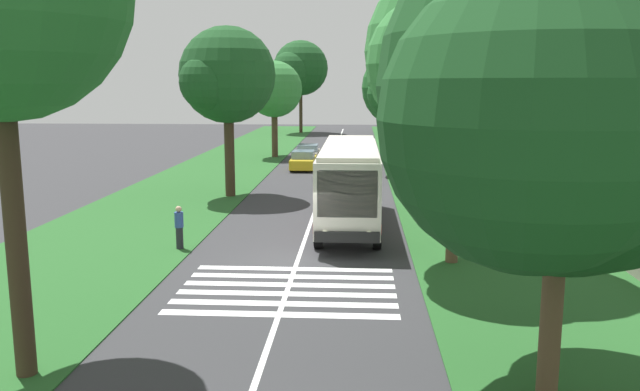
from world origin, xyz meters
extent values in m
plane|color=#333335|center=(0.00, 0.00, 0.00)|extent=(160.00, 160.00, 0.00)
cube|color=#235623|center=(15.00, 8.20, 0.02)|extent=(120.00, 8.00, 0.04)
cube|color=#235623|center=(15.00, -8.20, 0.02)|extent=(120.00, 8.00, 0.04)
cube|color=silver|center=(15.00, 0.00, 0.00)|extent=(110.00, 0.16, 0.01)
cube|color=silver|center=(6.11, -1.80, 2.10)|extent=(11.00, 2.50, 2.90)
cube|color=slate|center=(6.41, -1.80, 2.62)|extent=(9.68, 2.54, 0.85)
cube|color=slate|center=(0.65, -1.80, 2.45)|extent=(0.08, 2.20, 1.74)
cube|color=red|center=(6.11, -1.80, 1.10)|extent=(10.78, 2.53, 0.36)
cube|color=silver|center=(6.11, -1.80, 3.64)|extent=(10.56, 2.30, 0.18)
cube|color=black|center=(0.53, -1.80, 0.87)|extent=(0.16, 2.40, 0.40)
sphere|color=#F2EDCC|center=(0.59, -1.00, 1.00)|extent=(0.24, 0.24, 0.24)
sphere|color=#F2EDCC|center=(0.59, -2.60, 1.00)|extent=(0.24, 0.24, 0.24)
cylinder|color=black|center=(2.21, -0.65, 0.55)|extent=(1.10, 0.32, 1.10)
cylinder|color=black|center=(9.61, -0.65, 0.55)|extent=(1.10, 0.32, 1.10)
cylinder|color=black|center=(2.21, -2.95, 0.55)|extent=(1.10, 0.32, 1.10)
cylinder|color=black|center=(9.61, -2.95, 0.55)|extent=(1.10, 0.32, 1.10)
cube|color=silver|center=(-5.23, 0.00, 0.00)|extent=(0.45, 6.80, 0.01)
cube|color=silver|center=(-4.33, 0.00, 0.00)|extent=(0.45, 6.80, 0.01)
cube|color=silver|center=(-3.43, 0.00, 0.00)|extent=(0.45, 6.80, 0.01)
cube|color=silver|center=(-2.53, 0.00, 0.00)|extent=(0.45, 6.80, 0.01)
cube|color=silver|center=(-1.63, 0.00, 0.00)|extent=(0.45, 6.80, 0.01)
cube|color=silver|center=(-0.73, 0.00, 0.00)|extent=(0.45, 6.80, 0.01)
cube|color=gold|center=(25.71, 1.95, 0.53)|extent=(4.30, 1.75, 0.70)
cube|color=slate|center=(25.61, 1.95, 1.15)|extent=(2.00, 1.61, 0.55)
cylinder|color=black|center=(24.36, 2.73, 0.32)|extent=(0.64, 0.22, 0.64)
cylinder|color=black|center=(27.06, 2.73, 0.32)|extent=(0.64, 0.22, 0.64)
cylinder|color=black|center=(24.36, 1.17, 0.32)|extent=(0.64, 0.22, 0.64)
cylinder|color=black|center=(27.06, 1.17, 0.32)|extent=(0.64, 0.22, 0.64)
cube|color=#B7A893|center=(30.80, 2.00, 0.53)|extent=(4.30, 1.75, 0.70)
cube|color=slate|center=(30.70, 2.00, 1.15)|extent=(2.00, 1.61, 0.55)
cylinder|color=black|center=(29.45, 2.78, 0.32)|extent=(0.64, 0.22, 0.64)
cylinder|color=black|center=(32.15, 2.78, 0.32)|extent=(0.64, 0.22, 0.64)
cylinder|color=black|center=(29.45, 1.22, 0.32)|extent=(0.64, 0.22, 0.64)
cylinder|color=black|center=(32.15, 1.22, 0.32)|extent=(0.64, 0.22, 0.64)
cube|color=#145933|center=(39.07, -1.96, 0.53)|extent=(4.30, 1.75, 0.70)
cube|color=slate|center=(38.97, -1.96, 1.15)|extent=(2.00, 1.61, 0.55)
cylinder|color=black|center=(37.72, -1.18, 0.32)|extent=(0.64, 0.22, 0.64)
cylinder|color=black|center=(40.42, -1.18, 0.32)|extent=(0.64, 0.22, 0.64)
cylinder|color=black|center=(37.72, -2.74, 0.32)|extent=(0.64, 0.22, 0.64)
cylinder|color=black|center=(40.42, -2.74, 0.32)|extent=(0.64, 0.22, 0.64)
cylinder|color=#3D2D1E|center=(-9.35, 5.12, 3.43)|extent=(0.45, 0.45, 6.78)
sphere|color=#286B2D|center=(-7.71, 5.12, 7.91)|extent=(3.85, 3.85, 3.85)
cylinder|color=#3D2D1E|center=(62.47, 5.41, 3.26)|extent=(0.44, 0.44, 6.44)
sphere|color=#19471E|center=(62.47, 5.41, 8.44)|extent=(7.12, 7.12, 7.12)
sphere|color=#19471E|center=(64.61, 5.41, 7.90)|extent=(4.02, 4.02, 4.02)
sphere|color=#19471E|center=(60.69, 6.48, 7.90)|extent=(5.27, 5.27, 5.27)
cylinder|color=#4C3826|center=(33.76, 5.16, 2.32)|extent=(0.54, 0.54, 4.56)
sphere|color=#337A38|center=(33.76, 5.16, 5.94)|extent=(4.90, 4.90, 4.90)
sphere|color=#337A38|center=(35.23, 5.16, 5.58)|extent=(3.63, 3.63, 3.63)
sphere|color=#337A38|center=(32.53, 5.90, 5.58)|extent=(3.06, 3.06, 3.06)
cylinder|color=#3D2D1E|center=(13.68, 5.14, 2.72)|extent=(0.56, 0.56, 5.36)
sphere|color=#19471E|center=(13.68, 5.14, 6.88)|extent=(5.39, 5.39, 5.39)
sphere|color=#19471E|center=(15.29, 5.14, 6.48)|extent=(3.04, 3.04, 3.04)
sphere|color=#19471E|center=(12.33, 5.94, 6.48)|extent=(3.09, 3.09, 3.09)
cylinder|color=brown|center=(23.46, -5.18, 2.32)|extent=(0.40, 0.40, 4.56)
sphere|color=#1E5623|center=(23.46, -5.18, 6.13)|extent=(5.57, 5.57, 5.57)
sphere|color=#1E5623|center=(25.13, -5.18, 5.72)|extent=(3.32, 3.32, 3.32)
sphere|color=#1E5623|center=(22.06, -4.34, 5.72)|extent=(3.18, 3.18, 3.18)
cylinder|color=#4C3826|center=(61.28, -6.26, 2.22)|extent=(0.51, 0.51, 4.36)
sphere|color=#337A38|center=(61.28, -6.26, 6.05)|extent=(5.99, 5.99, 5.99)
sphere|color=#337A38|center=(63.08, -6.26, 5.60)|extent=(3.59, 3.59, 3.59)
sphere|color=#337A38|center=(59.78, -5.36, 5.60)|extent=(3.47, 3.47, 3.47)
cylinder|color=brown|center=(0.39, -5.59, 2.87)|extent=(0.44, 0.44, 5.67)
sphere|color=#337A38|center=(0.39, -5.59, 7.49)|extent=(6.47, 6.47, 6.47)
sphere|color=#337A38|center=(2.33, -5.59, 7.00)|extent=(3.64, 3.64, 3.64)
sphere|color=#337A38|center=(-1.22, -4.62, 7.00)|extent=(4.47, 4.47, 4.47)
cylinder|color=brown|center=(-9.75, -6.09, 2.20)|extent=(0.44, 0.44, 4.33)
sphere|color=#19471E|center=(-9.75, -6.09, 6.34)|extent=(7.18, 7.18, 7.18)
sphere|color=#19471E|center=(-7.59, -6.09, 5.80)|extent=(4.42, 4.42, 4.42)
sphere|color=#19471E|center=(-11.54, -5.01, 5.80)|extent=(5.09, 5.09, 5.09)
cylinder|color=#473828|center=(12.73, -5.49, 4.00)|extent=(0.24, 0.24, 7.92)
cube|color=#3D3326|center=(12.73, -5.49, 7.36)|extent=(0.12, 1.40, 0.12)
cube|color=gray|center=(20.00, -11.60, 0.59)|extent=(70.00, 0.40, 1.11)
cube|color=beige|center=(22.85, -19.73, 2.91)|extent=(13.78, 7.20, 5.81)
cube|color=brown|center=(22.85, -19.73, 6.21)|extent=(14.38, 7.80, 0.80)
cylinder|color=#26262D|center=(1.67, 4.75, 0.46)|extent=(0.28, 0.28, 0.85)
cylinder|color=#334C99|center=(1.67, 4.75, 1.19)|extent=(0.34, 0.34, 0.60)
sphere|color=tan|center=(1.67, 4.75, 1.61)|extent=(0.24, 0.24, 0.24)
camera|label=1|loc=(-22.27, -2.17, 6.39)|focal=35.97mm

